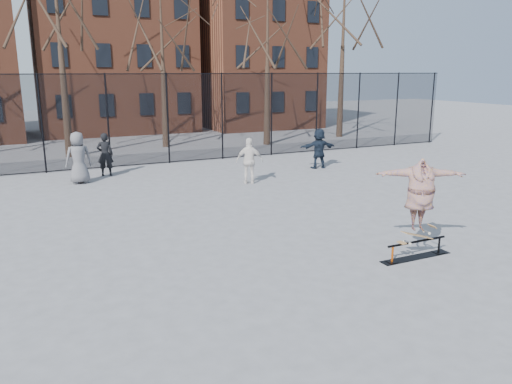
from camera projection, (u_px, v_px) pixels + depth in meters
name	position (u px, v px, depth m)	size (l,w,h in m)	color
ground	(283.00, 265.00, 10.77)	(100.00, 100.00, 0.00)	slate
skate_rail	(416.00, 251.00, 11.15)	(1.83, 0.28, 0.40)	black
skateboard	(417.00, 238.00, 11.08)	(0.88, 0.21, 0.10)	olive
skater	(420.00, 201.00, 10.88)	(1.97, 0.54, 1.61)	#663381
bystander_grey	(78.00, 158.00, 18.37)	(0.94, 0.61, 1.93)	#5A595E
bystander_black	(105.00, 154.00, 19.74)	(0.62, 0.41, 1.71)	black
bystander_white	(250.00, 161.00, 18.35)	(1.00, 0.42, 1.70)	silver
bystander_navy	(319.00, 148.00, 21.31)	(1.58, 0.50, 1.71)	#17202E
fence	(141.00, 119.00, 21.68)	(34.03, 0.07, 4.00)	black
tree_row	(110.00, 1.00, 23.97)	(33.66, 7.46, 10.67)	black
rowhouses	(103.00, 40.00, 32.45)	(29.00, 7.00, 13.00)	brown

